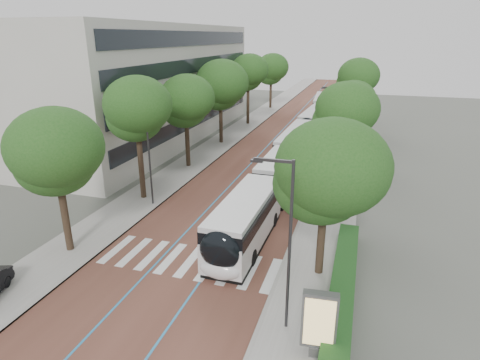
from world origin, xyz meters
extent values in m
plane|color=#51544C|center=(0.00, 0.00, 0.00)|extent=(160.00, 160.00, 0.00)
cube|color=#563126|center=(0.00, 40.00, 0.01)|extent=(11.00, 140.00, 0.02)
cube|color=gray|center=(-7.50, 40.00, 0.06)|extent=(4.00, 140.00, 0.12)
cube|color=gray|center=(7.50, 40.00, 0.06)|extent=(4.00, 140.00, 0.12)
cube|color=gray|center=(-5.60, 40.00, 0.06)|extent=(0.20, 140.00, 0.14)
cube|color=gray|center=(5.60, 40.00, 0.06)|extent=(0.20, 140.00, 0.14)
cube|color=silver|center=(-4.80, 1.00, 0.03)|extent=(0.55, 3.60, 0.01)
cube|color=silver|center=(-3.55, 1.00, 0.03)|extent=(0.55, 3.60, 0.01)
cube|color=silver|center=(-2.30, 1.00, 0.03)|extent=(0.55, 3.60, 0.01)
cube|color=silver|center=(-1.05, 1.00, 0.03)|extent=(0.55, 3.60, 0.01)
cube|color=silver|center=(0.20, 1.00, 0.03)|extent=(0.55, 3.60, 0.01)
cube|color=silver|center=(1.45, 1.00, 0.03)|extent=(0.55, 3.60, 0.01)
cube|color=silver|center=(2.70, 1.00, 0.03)|extent=(0.55, 3.60, 0.01)
cube|color=silver|center=(3.95, 1.00, 0.03)|extent=(0.55, 3.60, 0.01)
cube|color=silver|center=(5.20, 1.00, 0.03)|extent=(0.55, 3.60, 0.01)
cube|color=teal|center=(-1.60, 40.00, 0.02)|extent=(0.12, 126.00, 0.01)
cube|color=teal|center=(1.60, 40.00, 0.02)|extent=(0.12, 126.00, 0.01)
cube|color=#A19E95|center=(-19.50, 28.00, 7.00)|extent=(18.00, 40.00, 14.00)
cube|color=black|center=(-10.45, 28.00, 3.00)|extent=(0.12, 38.00, 1.60)
cube|color=black|center=(-10.45, 28.00, 6.20)|extent=(0.12, 38.00, 1.60)
cube|color=black|center=(-10.45, 28.00, 9.40)|extent=(0.12, 38.00, 1.60)
cube|color=black|center=(-10.45, 28.00, 12.40)|extent=(0.12, 38.00, 1.60)
cube|color=#18481A|center=(9.10, 0.00, 0.52)|extent=(1.20, 14.00, 0.80)
cylinder|color=#2D2D30|center=(6.80, -3.00, 4.12)|extent=(0.14, 0.14, 8.00)
cube|color=#2D2D30|center=(6.00, -3.00, 8.02)|extent=(1.70, 0.12, 0.12)
cube|color=#2D2D30|center=(5.30, -3.00, 7.94)|extent=(0.50, 0.20, 0.10)
cylinder|color=#2D2D30|center=(6.80, 22.00, 4.12)|extent=(0.14, 0.14, 8.00)
cube|color=#2D2D30|center=(6.00, 22.00, 8.02)|extent=(1.70, 0.12, 0.12)
cube|color=#2D2D30|center=(5.30, 22.00, 7.94)|extent=(0.50, 0.20, 0.10)
cylinder|color=#2D2D30|center=(-6.10, 8.00, 4.12)|extent=(0.14, 0.14, 8.00)
cylinder|color=black|center=(-7.50, 0.00, 2.20)|extent=(0.44, 0.44, 4.39)
ellipsoid|color=#1D4C18|center=(-7.50, 0.00, 6.19)|extent=(5.40, 5.40, 4.59)
cylinder|color=black|center=(-7.50, 9.00, 2.55)|extent=(0.44, 0.44, 5.09)
ellipsoid|color=#1D4C18|center=(-7.50, 9.00, 7.18)|extent=(5.21, 5.21, 4.43)
cylinder|color=black|center=(-7.50, 18.00, 2.29)|extent=(0.44, 0.44, 4.58)
ellipsoid|color=#1D4C18|center=(-7.50, 18.00, 6.46)|extent=(5.37, 5.37, 4.56)
cylinder|color=black|center=(-7.50, 28.00, 2.44)|extent=(0.44, 0.44, 4.89)
ellipsoid|color=#1D4C18|center=(-7.50, 28.00, 6.89)|extent=(6.36, 6.36, 5.41)
cylinder|color=black|center=(-7.50, 40.00, 2.63)|extent=(0.44, 0.44, 5.27)
ellipsoid|color=#1D4C18|center=(-7.50, 40.00, 7.42)|extent=(5.45, 5.45, 4.63)
cylinder|color=black|center=(-7.50, 55.00, 2.41)|extent=(0.44, 0.44, 4.81)
ellipsoid|color=#1D4C18|center=(-7.50, 55.00, 6.78)|extent=(5.75, 5.75, 4.88)
cylinder|color=black|center=(7.70, 2.00, 2.07)|extent=(0.44, 0.44, 4.15)
ellipsoid|color=#1D4C18|center=(7.70, 2.00, 5.85)|extent=(5.93, 5.93, 5.04)
cylinder|color=black|center=(7.70, 14.00, 2.42)|extent=(0.44, 0.44, 4.85)
ellipsoid|color=#1D4C18|center=(7.70, 14.00, 6.83)|extent=(4.93, 4.93, 4.19)
cylinder|color=black|center=(7.70, 28.00, 1.96)|extent=(0.44, 0.44, 3.92)
ellipsoid|color=#1D4C18|center=(7.70, 28.00, 5.52)|extent=(4.95, 4.95, 4.20)
cylinder|color=black|center=(7.70, 44.00, 2.36)|extent=(0.44, 0.44, 4.73)
ellipsoid|color=#1D4C18|center=(7.70, 44.00, 6.66)|extent=(5.97, 5.97, 5.07)
cylinder|color=black|center=(2.83, 9.18, 1.77)|extent=(2.31, 0.93, 2.30)
cube|color=silver|center=(2.75, 4.05, 1.26)|extent=(2.63, 9.39, 1.82)
cube|color=black|center=(2.75, 4.05, 2.40)|extent=(2.67, 9.21, 0.97)
cube|color=#B8B8BA|center=(2.75, 4.05, 3.04)|extent=(2.58, 9.21, 0.31)
cube|color=black|center=(2.75, 4.05, 0.17)|extent=(2.57, 9.02, 0.35)
cube|color=silver|center=(2.89, 13.50, 1.26)|extent=(2.61, 7.77, 1.82)
cube|color=black|center=(2.89, 13.50, 2.40)|extent=(2.64, 7.62, 0.97)
cube|color=#B8B8BA|center=(2.89, 13.50, 3.04)|extent=(2.55, 7.62, 0.31)
cube|color=black|center=(2.89, 13.50, 0.17)|extent=(2.55, 7.46, 0.35)
ellipsoid|color=black|center=(2.69, -0.48, 2.00)|extent=(2.37, 1.13, 2.28)
ellipsoid|color=silver|center=(2.69, -0.53, 0.86)|extent=(2.36, 1.03, 1.14)
cylinder|color=black|center=(1.59, 1.79, 0.50)|extent=(0.31, 1.00, 1.00)
cylinder|color=black|center=(3.85, 1.76, 0.50)|extent=(0.31, 1.00, 1.00)
cylinder|color=black|center=(1.78, 15.19, 0.50)|extent=(0.31, 1.00, 1.00)
cylinder|color=black|center=(4.04, 15.15, 0.50)|extent=(0.31, 1.00, 1.00)
cylinder|color=black|center=(1.67, 7.15, 0.50)|extent=(0.31, 1.00, 1.00)
cylinder|color=black|center=(3.93, 7.12, 0.50)|extent=(0.31, 1.00, 1.00)
cube|color=silver|center=(2.62, 24.08, 1.26)|extent=(2.74, 12.05, 1.82)
cube|color=black|center=(2.62, 24.08, 2.40)|extent=(2.78, 11.81, 0.97)
cube|color=#B8B8BA|center=(2.62, 24.08, 3.04)|extent=(2.69, 11.81, 0.31)
cube|color=black|center=(2.62, 24.08, 0.17)|extent=(2.68, 11.57, 0.35)
ellipsoid|color=black|center=(2.50, 18.23, 2.00)|extent=(2.37, 1.15, 2.28)
ellipsoid|color=silver|center=(2.50, 18.18, 0.86)|extent=(2.37, 1.05, 1.14)
cylinder|color=black|center=(1.42, 20.50, 0.50)|extent=(0.32, 1.01, 1.00)
cylinder|color=black|center=(3.68, 20.46, 0.50)|extent=(0.32, 1.01, 1.00)
cylinder|color=black|center=(1.57, 27.90, 0.50)|extent=(0.32, 1.01, 1.00)
cylinder|color=black|center=(3.83, 27.86, 0.50)|extent=(0.32, 1.01, 1.00)
cube|color=silver|center=(2.93, 37.27, 1.26)|extent=(3.16, 12.12, 1.82)
cube|color=black|center=(2.93, 37.27, 2.40)|extent=(3.19, 11.88, 0.97)
cube|color=#B8B8BA|center=(2.93, 37.27, 3.04)|extent=(3.10, 11.88, 0.31)
cube|color=black|center=(2.93, 37.27, 0.17)|extent=(3.08, 11.64, 0.35)
ellipsoid|color=black|center=(2.61, 31.43, 2.00)|extent=(2.41, 1.23, 2.28)
ellipsoid|color=silver|center=(2.60, 31.38, 0.86)|extent=(2.40, 1.13, 1.14)
cylinder|color=black|center=(1.60, 33.73, 0.50)|extent=(0.35, 1.02, 1.00)
cylinder|color=black|center=(3.86, 33.61, 0.50)|extent=(0.35, 1.02, 1.00)
cylinder|color=black|center=(2.01, 41.12, 0.50)|extent=(0.35, 1.02, 1.00)
cylinder|color=black|center=(4.27, 41.00, 0.50)|extent=(0.35, 1.02, 1.00)
cube|color=silver|center=(2.41, 50.84, 1.26)|extent=(3.26, 12.13, 1.82)
cube|color=black|center=(2.41, 50.84, 2.40)|extent=(3.28, 11.90, 0.97)
cube|color=#B8B8BA|center=(2.41, 50.84, 3.04)|extent=(3.19, 11.89, 0.31)
cube|color=black|center=(2.41, 50.84, 0.17)|extent=(3.18, 11.65, 0.35)
ellipsoid|color=black|center=(2.78, 45.00, 2.00)|extent=(2.41, 1.25, 2.28)
ellipsoid|color=silver|center=(2.78, 44.95, 0.86)|extent=(2.41, 1.15, 1.14)
cylinder|color=black|center=(1.51, 47.18, 0.50)|extent=(0.36, 1.02, 1.00)
cylinder|color=black|center=(3.76, 47.32, 0.50)|extent=(0.36, 1.02, 1.00)
cylinder|color=black|center=(1.04, 54.56, 0.50)|extent=(0.36, 1.02, 1.00)
cylinder|color=black|center=(3.29, 54.70, 0.50)|extent=(0.36, 1.02, 1.00)
cube|color=#59595B|center=(8.36, -4.30, 0.34)|extent=(0.71, 0.61, 0.45)
cube|color=#59595B|center=(8.36, -4.30, 1.85)|extent=(1.48, 0.51, 2.56)
cube|color=#F2CF80|center=(8.38, -4.51, 1.85)|extent=(1.22, 0.13, 2.23)
camera|label=1|loc=(9.24, -18.02, 12.72)|focal=30.00mm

